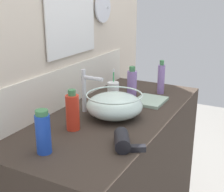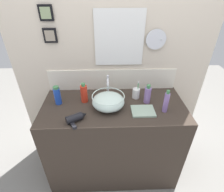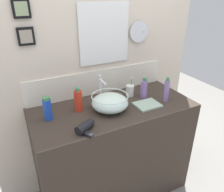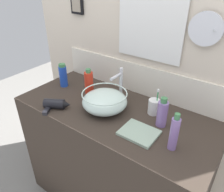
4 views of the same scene
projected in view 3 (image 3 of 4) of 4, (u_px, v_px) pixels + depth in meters
name	position (u px, v px, depth m)	size (l,w,h in m)	color
ground_plane	(113.00, 188.00, 2.20)	(6.00, 6.00, 0.00)	gray
vanity_counter	(113.00, 151.00, 1.99)	(1.33, 0.60, 0.93)	#382D26
back_panel	(96.00, 55.00, 1.90)	(1.96, 0.09, 2.57)	beige
glass_bowl_sink	(110.00, 102.00, 1.71)	(0.29, 0.29, 0.13)	silver
faucet	(101.00, 87.00, 1.82)	(0.02, 0.13, 0.23)	silver
hair_drier	(86.00, 126.00, 1.48)	(0.18, 0.18, 0.06)	black
toothbrush_cup	(130.00, 90.00, 1.95)	(0.07, 0.07, 0.18)	white
soap_dispenser	(144.00, 88.00, 1.91)	(0.06, 0.06, 0.19)	#8C6BB2
shampoo_bottle	(78.00, 100.00, 1.69)	(0.06, 0.06, 0.20)	red
lotion_bottle	(167.00, 90.00, 1.84)	(0.04, 0.04, 0.21)	#8C6BB2
spray_bottle	(48.00, 109.00, 1.57)	(0.06, 0.06, 0.18)	blue
hand_towel	(147.00, 105.00, 1.80)	(0.20, 0.17, 0.02)	#99B29E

